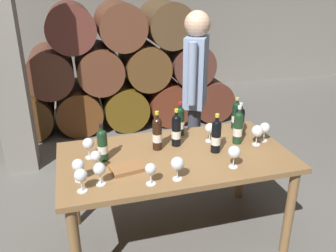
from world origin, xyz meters
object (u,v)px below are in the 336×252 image
at_px(wine_bottle_6, 103,145).
at_px(wine_glass_9, 177,164).
at_px(wine_bottle_1, 176,130).
at_px(dining_table, 175,166).
at_px(wine_glass_1, 265,128).
at_px(wine_glass_0, 234,153).
at_px(tasting_notebook, 127,168).
at_px(wine_bottle_4, 157,133).
at_px(wine_glass_5, 210,129).
at_px(wine_glass_10, 78,166).
at_px(wine_glass_2, 151,170).
at_px(wine_bottle_2, 236,115).
at_px(wine_glass_8, 96,157).
at_px(wine_glass_6, 88,144).
at_px(wine_bottle_0, 238,127).
at_px(wine_bottle_3, 180,121).
at_px(sommelier_presenting, 195,86).
at_px(wine_bottle_5, 240,121).
at_px(wine_glass_3, 81,176).
at_px(wine_glass_4, 100,170).
at_px(wine_bottle_7, 216,136).
at_px(wine_glass_7, 257,131).

relative_size(wine_bottle_6, wine_glass_9, 1.72).
bearing_deg(wine_glass_9, wine_bottle_1, 73.94).
xyz_separation_m(dining_table, wine_glass_1, (0.75, 0.04, 0.20)).
bearing_deg(wine_glass_0, tasting_notebook, 167.21).
distance_m(wine_bottle_4, wine_glass_1, 0.86).
distance_m(wine_glass_5, wine_glass_10, 1.08).
bearing_deg(wine_glass_2, wine_bottle_2, 36.63).
bearing_deg(dining_table, wine_glass_8, -172.84).
distance_m(wine_bottle_1, wine_bottle_6, 0.58).
height_order(wine_bottle_4, tasting_notebook, wine_bottle_4).
height_order(wine_glass_0, wine_glass_6, wine_glass_0).
bearing_deg(wine_bottle_0, wine_bottle_4, 173.98).
height_order(wine_bottle_3, wine_bottle_6, wine_bottle_3).
relative_size(wine_bottle_1, wine_glass_9, 1.86).
relative_size(wine_bottle_3, sommelier_presenting, 0.17).
bearing_deg(wine_bottle_2, wine_glass_8, -161.46).
bearing_deg(tasting_notebook, wine_glass_9, -45.16).
relative_size(wine_glass_0, sommelier_presenting, 0.09).
xyz_separation_m(dining_table, wine_bottle_4, (-0.10, 0.13, 0.22)).
height_order(wine_glass_8, sommelier_presenting, sommelier_presenting).
bearing_deg(wine_glass_10, sommelier_presenting, 39.49).
bearing_deg(wine_glass_2, wine_glass_5, 39.43).
distance_m(wine_bottle_5, wine_glass_6, 1.24).
relative_size(wine_bottle_1, tasting_notebook, 1.37).
bearing_deg(wine_glass_3, wine_glass_4, 22.48).
bearing_deg(sommelier_presenting, wine_glass_0, -94.83).
relative_size(wine_glass_2, tasting_notebook, 0.67).
bearing_deg(wine_bottle_2, wine_glass_9, -137.64).
height_order(wine_bottle_4, wine_bottle_7, wine_bottle_4).
xyz_separation_m(wine_glass_2, wine_glass_8, (-0.32, 0.27, -0.00)).
xyz_separation_m(wine_glass_4, wine_glass_5, (0.90, 0.41, 0.00)).
xyz_separation_m(dining_table, wine_bottle_0, (0.53, 0.06, 0.23)).
bearing_deg(wine_glass_3, wine_glass_5, 24.07).
relative_size(wine_bottle_7, wine_glass_8, 2.06).
bearing_deg(dining_table, wine_bottle_3, 67.28).
relative_size(dining_table, wine_glass_2, 11.51).
height_order(dining_table, wine_glass_6, wine_glass_6).
height_order(wine_glass_0, wine_glass_10, wine_glass_0).
relative_size(wine_bottle_4, wine_glass_7, 1.87).
bearing_deg(wine_glass_5, wine_glass_9, -130.94).
distance_m(wine_bottle_3, wine_bottle_5, 0.49).
bearing_deg(wine_glass_4, wine_glass_9, -8.60).
bearing_deg(wine_glass_9, wine_glass_8, 152.42).
height_order(wine_bottle_6, wine_glass_3, wine_bottle_6).
height_order(wine_bottle_2, wine_glass_0, wine_bottle_2).
relative_size(wine_bottle_5, wine_glass_0, 1.71).
bearing_deg(wine_glass_10, wine_bottle_5, 16.23).
relative_size(wine_glass_0, wine_glass_3, 1.04).
distance_m(wine_glass_1, wine_glass_9, 0.92).
relative_size(wine_bottle_5, wine_glass_10, 1.79).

